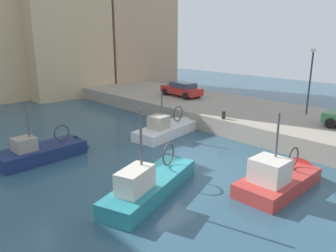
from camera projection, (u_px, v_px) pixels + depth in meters
name	position (u px, v px, depth m)	size (l,w,h in m)	color
water_surface	(164.00, 171.00, 16.92)	(80.00, 80.00, 0.00)	#2D5166
quay_wall	(280.00, 122.00, 24.21)	(9.00, 56.00, 1.20)	#9E9384
fishing_boat_white	(169.00, 133.00, 23.32)	(6.20, 2.93, 3.99)	white
fishing_boat_navy	(48.00, 156.00, 18.82)	(5.67, 2.29, 4.16)	navy
fishing_boat_teal	(154.00, 188.00, 14.74)	(6.85, 3.86, 4.76)	teal
fishing_boat_red	(282.00, 183.00, 15.21)	(5.51, 2.31, 4.57)	#BC3833
parked_car_red	(182.00, 89.00, 31.04)	(1.97, 4.43, 1.36)	red
mooring_bollard_north	(224.00, 115.00, 22.71)	(0.28, 0.28, 0.55)	#2D2D33
quay_streetlamp	(311.00, 70.00, 23.26)	(0.36, 0.36, 4.83)	#38383D
waterfront_building_central	(134.00, 24.00, 43.18)	(10.49, 6.68, 16.50)	tan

